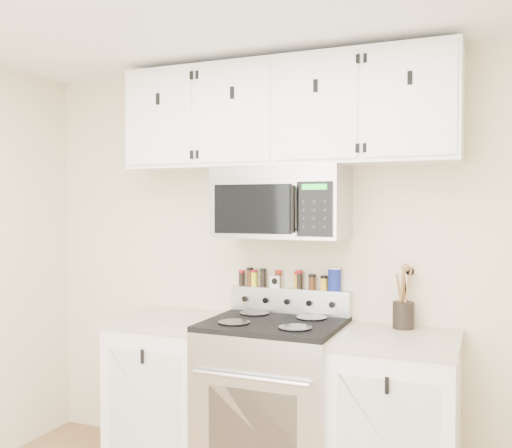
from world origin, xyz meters
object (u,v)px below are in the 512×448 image
(utensil_crock, at_px, (403,313))
(salt_canister, at_px, (334,279))
(range, at_px, (274,401))
(microwave, at_px, (281,202))

(utensil_crock, relative_size, salt_canister, 2.46)
(range, relative_size, utensil_crock, 3.17)
(microwave, bearing_deg, range, -90.23)
(range, bearing_deg, salt_canister, 45.09)
(microwave, height_order, salt_canister, microwave)
(range, distance_m, microwave, 1.15)
(microwave, relative_size, utensil_crock, 2.19)
(microwave, height_order, utensil_crock, microwave)
(salt_canister, bearing_deg, range, -134.91)
(utensil_crock, bearing_deg, range, -162.30)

